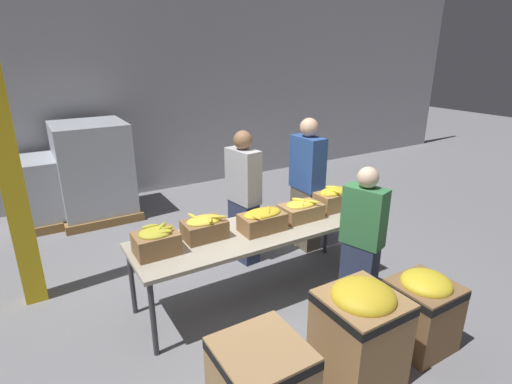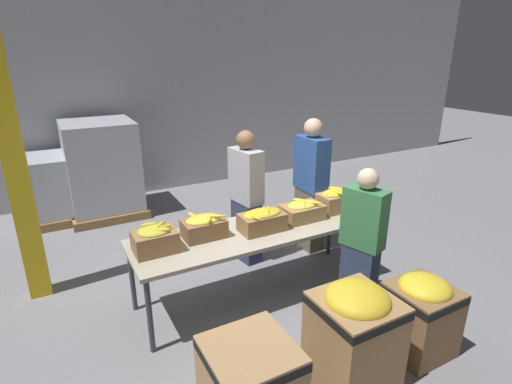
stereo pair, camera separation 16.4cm
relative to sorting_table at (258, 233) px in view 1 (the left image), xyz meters
The scene contains 15 objects.
ground_plane 0.73m from the sorting_table, ahead, with size 30.00×30.00×0.00m, color gray.
wall_back 4.18m from the sorting_table, 90.00° to the left, with size 16.00×0.08×4.00m.
sorting_table is the anchor object (origin of this frame).
banana_box_0 1.08m from the sorting_table, behind, with size 0.39×0.30×0.28m.
banana_box_1 0.59m from the sorting_table, behind, with size 0.42×0.33×0.25m.
banana_box_2 0.18m from the sorting_table, 66.19° to the right, with size 0.46×0.30×0.25m.
banana_box_3 0.58m from the sorting_table, ahead, with size 0.46×0.31×0.24m.
banana_box_4 1.07m from the sorting_table, ahead, with size 0.43×0.30×0.28m.
volunteer_0 1.32m from the sorting_table, 29.57° to the left, with size 0.24×0.48×1.76m.
volunteer_1 1.06m from the sorting_table, 42.96° to the right, with size 0.32×0.45×1.52m.
volunteer_2 0.80m from the sorting_table, 71.47° to the left, with size 0.29×0.48×1.67m.
donation_bin_1 1.48m from the sorting_table, 87.48° to the right, with size 0.59×0.59×0.89m.
donation_bin_2 1.71m from the sorting_table, 60.17° to the right, with size 0.52×0.52×0.73m.
pallet_stack_0 3.76m from the sorting_table, 117.44° to the left, with size 0.98×0.98×1.04m.
pallet_stack_1 3.38m from the sorting_table, 108.44° to the left, with size 1.14×1.14×1.52m.
Camera 1 is at (-1.97, -3.26, 2.56)m, focal length 28.00 mm.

